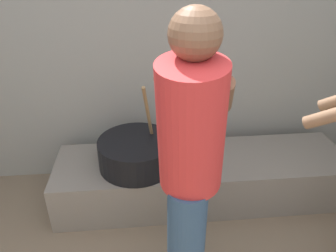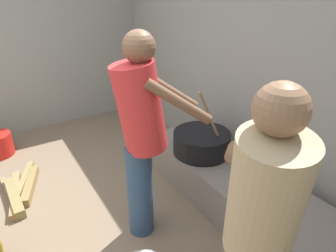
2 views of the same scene
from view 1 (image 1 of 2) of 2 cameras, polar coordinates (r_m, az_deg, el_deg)
name	(u,v)px [view 1 (image 1 of 2)]	position (r m, az deg, el deg)	size (l,w,h in m)	color
block_enclosure_rear	(127,59)	(2.66, -7.21, 11.63)	(4.87, 0.20, 2.01)	gray
hearth_ledge	(202,177)	(2.62, 5.93, -8.99)	(2.24, 0.60, 0.36)	slate
cooking_pot_main	(136,153)	(2.38, -5.59, -4.69)	(0.55, 0.55, 0.67)	black
cook_in_red_shirt	(190,161)	(1.51, 3.90, -6.13)	(0.50, 0.73, 1.60)	navy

